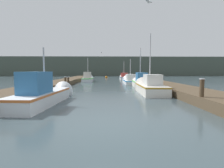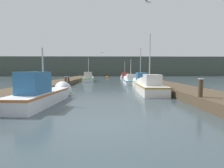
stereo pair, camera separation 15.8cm
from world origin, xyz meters
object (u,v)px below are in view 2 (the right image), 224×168
(mooring_piling_0, at_px, (69,82))
(seagull_1, at_px, (103,53))
(fishing_boat_2, at_px, (140,82))
(fishing_boat_0, at_px, (44,93))
(fishing_boat_3, at_px, (130,80))
(fishing_boat_5, at_px, (125,77))
(mooring_piling_1, at_px, (141,80))
(fishing_boat_1, at_px, (149,87))
(fishing_boat_4, at_px, (89,78))
(seagull_lead, at_px, (148,2))
(mooring_piling_3, at_px, (66,82))
(mooring_piling_2, at_px, (200,93))

(mooring_piling_0, xyz_separation_m, seagull_1, (3.34, 9.20, 4.06))
(fishing_boat_2, height_order, mooring_piling_0, fishing_boat_2)
(fishing_boat_0, xyz_separation_m, fishing_boat_3, (6.32, 14.53, -0.16))
(fishing_boat_5, xyz_separation_m, seagull_1, (-4.06, -5.95, 4.17))
(mooring_piling_0, height_order, mooring_piling_1, same)
(fishing_boat_1, xyz_separation_m, mooring_piling_1, (0.87, 7.91, 0.06))
(fishing_boat_3, xyz_separation_m, mooring_piling_1, (1.13, -2.32, 0.16))
(seagull_1, bearing_deg, mooring_piling_1, 72.10)
(fishing_boat_1, height_order, fishing_boat_5, fishing_boat_1)
(fishing_boat_4, bearing_deg, mooring_piling_1, -44.65)
(fishing_boat_5, distance_m, mooring_piling_1, 12.66)
(fishing_boat_2, height_order, seagull_lead, seagull_lead)
(fishing_boat_1, bearing_deg, mooring_piling_3, 148.08)
(fishing_boat_5, relative_size, seagull_1, 11.65)
(fishing_boat_1, bearing_deg, fishing_boat_4, 114.76)
(mooring_piling_1, bearing_deg, seagull_1, 127.30)
(mooring_piling_2, xyz_separation_m, mooring_piling_3, (-8.91, 10.64, -0.15))
(fishing_boat_2, height_order, mooring_piling_2, fishing_boat_2)
(mooring_piling_2, xyz_separation_m, seagull_1, (-5.35, 20.20, 3.89))
(mooring_piling_2, bearing_deg, seagull_lead, 130.51)
(mooring_piling_3, bearing_deg, fishing_boat_4, 82.25)
(fishing_boat_0, distance_m, fishing_boat_1, 7.87)
(fishing_boat_1, relative_size, mooring_piling_2, 3.94)
(fishing_boat_2, distance_m, fishing_boat_3, 5.57)
(fishing_boat_3, bearing_deg, mooring_piling_0, -146.95)
(mooring_piling_0, bearing_deg, mooring_piling_1, 16.67)
(fishing_boat_5, height_order, mooring_piling_3, fishing_boat_5)
(fishing_boat_2, relative_size, fishing_boat_5, 0.92)
(fishing_boat_3, xyz_separation_m, fishing_boat_5, (0.11, 10.30, 0.05))
(mooring_piling_0, relative_size, mooring_piling_3, 0.96)
(fishing_boat_2, height_order, fishing_boat_4, fishing_boat_2)
(mooring_piling_0, bearing_deg, fishing_boat_1, -35.51)
(mooring_piling_2, bearing_deg, fishing_boat_1, 101.48)
(fishing_boat_0, distance_m, seagull_lead, 7.77)
(mooring_piling_2, bearing_deg, fishing_boat_5, 92.82)
(seagull_1, bearing_deg, mooring_piling_0, 14.84)
(fishing_boat_5, bearing_deg, fishing_boat_4, -135.64)
(fishing_boat_4, bearing_deg, seagull_lead, -74.84)
(fishing_boat_2, bearing_deg, mooring_piling_1, 79.84)
(mooring_piling_2, distance_m, seagull_1, 21.26)
(mooring_piling_2, height_order, seagull_1, seagull_1)
(mooring_piling_3, bearing_deg, mooring_piling_2, -50.05)
(fishing_boat_3, distance_m, seagull_lead, 14.52)
(fishing_boat_0, xyz_separation_m, mooring_piling_0, (-0.97, 9.70, 0.00))
(fishing_boat_1, distance_m, fishing_boat_3, 10.23)
(seagull_lead, bearing_deg, fishing_boat_1, -150.38)
(fishing_boat_4, distance_m, seagull_1, 4.69)
(seagull_lead, bearing_deg, fishing_boat_2, -142.87)
(mooring_piling_1, relative_size, seagull_1, 2.02)
(fishing_boat_1, xyz_separation_m, fishing_boat_3, (-0.26, 10.22, -0.10))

